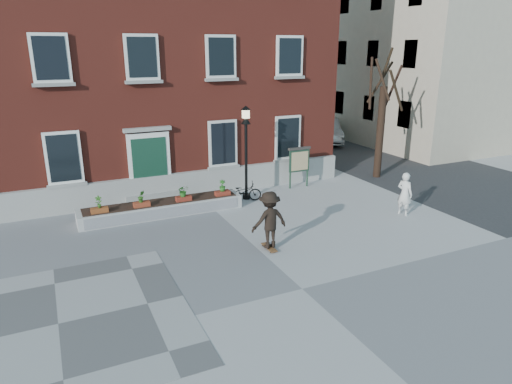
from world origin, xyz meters
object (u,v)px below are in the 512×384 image
bicycle (243,192)px  parked_car (325,131)px  skateboarder (269,220)px  lamp_post (246,140)px  notice_board (299,161)px  bystander (405,194)px

bicycle → parked_car: (9.97, 9.02, 0.39)m
parked_car → skateboarder: skateboarder is taller
bicycle → lamp_post: 2.16m
bicycle → parked_car: size_ratio=0.32×
lamp_post → notice_board: (2.85, 0.51, -1.28)m
bicycle → notice_board: (3.10, 0.71, 0.86)m
parked_car → lamp_post: (-9.73, -8.81, 1.75)m
notice_board → skateboarder: (-4.25, -5.47, -0.27)m
lamp_post → parked_car: bearing=42.2°
parked_car → lamp_post: bearing=-114.1°
parked_car → bystander: bearing=-87.2°
notice_board → bystander: bearing=-69.2°
skateboarder → parked_car: bearing=51.1°
notice_board → skateboarder: skateboarder is taller
bystander → lamp_post: (-4.69, 4.32, 1.70)m
bystander → notice_board: bearing=4.3°
bicycle → skateboarder: skateboarder is taller
parked_car → skateboarder: bearing=-105.2°
bystander → skateboarder: bearing=79.6°
notice_board → skateboarder: 6.93m
lamp_post → skateboarder: bearing=-105.7°
bicycle → notice_board: 3.29m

